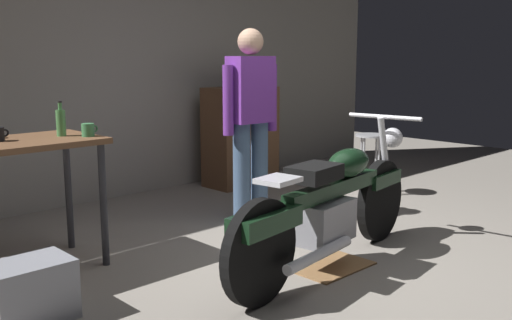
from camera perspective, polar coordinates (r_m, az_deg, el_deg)
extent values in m
plane|color=gray|center=(4.20, 6.92, -9.96)|extent=(12.00, 12.00, 0.00)
cube|color=gray|center=(6.11, -13.93, 10.92)|extent=(8.00, 0.12, 3.10)
cylinder|color=#2D2D33|center=(4.14, -14.74, -4.31)|extent=(0.05, 0.05, 0.86)
cylinder|color=#2D2D33|center=(4.59, -17.93, -3.06)|extent=(0.05, 0.05, 0.86)
cylinder|color=black|center=(4.68, 12.09, -3.92)|extent=(0.64, 0.16, 0.64)
cylinder|color=black|center=(3.41, 0.39, -9.07)|extent=(0.64, 0.16, 0.64)
cube|color=black|center=(4.64, 12.17, -1.81)|extent=(0.46, 0.20, 0.10)
cube|color=black|center=(3.39, 0.91, -6.04)|extent=(0.54, 0.25, 0.12)
cube|color=gray|center=(3.97, 6.83, -6.01)|extent=(0.47, 0.30, 0.28)
cube|color=black|center=(4.00, 7.63, -2.79)|extent=(1.10, 0.25, 0.10)
ellipsoid|color=black|center=(4.14, 9.09, -0.27)|extent=(0.47, 0.28, 0.20)
cube|color=black|center=(3.76, 5.76, -1.25)|extent=(0.39, 0.29, 0.10)
cube|color=silver|center=(3.43, 2.18, -1.98)|extent=(0.27, 0.23, 0.03)
cylinder|color=silver|center=(4.66, 12.56, 0.16)|extent=(0.27, 0.09, 0.68)
cylinder|color=silver|center=(4.58, 12.50, 4.16)|extent=(0.12, 0.60, 0.03)
sphere|color=silver|center=(4.75, 13.26, 2.15)|extent=(0.16, 0.16, 0.16)
cylinder|color=silver|center=(3.69, 6.22, -9.20)|extent=(0.70, 0.17, 0.07)
cylinder|color=#455E7F|center=(5.12, 0.34, -1.09)|extent=(0.15, 0.15, 0.88)
cylinder|color=#455E7F|center=(5.00, -1.41, -1.38)|extent=(0.15, 0.15, 0.88)
cube|color=#72339E|center=(4.97, -0.54, 6.94)|extent=(0.39, 0.25, 0.56)
cylinder|color=#72339E|center=(5.13, 1.55, 6.14)|extent=(0.09, 0.09, 0.58)
cylinder|color=#72339E|center=(4.82, -2.75, 5.87)|extent=(0.09, 0.09, 0.58)
sphere|color=tan|center=(4.96, -0.54, 11.55)|extent=(0.22, 0.22, 0.22)
cylinder|color=#B2B2B7|center=(6.13, 11.21, 2.39)|extent=(0.32, 0.32, 0.02)
cylinder|color=#B2B2B7|center=(6.27, 11.68, -0.42)|extent=(0.02, 0.02, 0.62)
cylinder|color=#B2B2B7|center=(6.24, 10.28, -0.42)|extent=(0.02, 0.02, 0.62)
cylinder|color=#B2B2B7|center=(6.09, 10.51, -0.69)|extent=(0.02, 0.02, 0.62)
cylinder|color=#B2B2B7|center=(6.12, 11.95, -0.69)|extent=(0.02, 0.02, 0.62)
cube|color=brown|center=(6.53, -1.53, 2.34)|extent=(0.80, 0.44, 1.10)
sphere|color=tan|center=(6.32, -0.13, 4.83)|extent=(0.04, 0.04, 0.04)
sphere|color=tan|center=(6.36, -0.13, 2.14)|extent=(0.04, 0.04, 0.04)
sphere|color=tan|center=(6.41, -0.13, -0.52)|extent=(0.04, 0.04, 0.04)
cube|color=olive|center=(4.13, 7.25, -10.25)|extent=(0.56, 0.40, 0.01)
cube|color=gray|center=(3.50, -21.32, -11.91)|extent=(0.44, 0.32, 0.34)
cylinder|color=#3D7F4C|center=(4.13, -16.18, 2.85)|extent=(0.09, 0.09, 0.09)
torus|color=#3D7F4C|center=(4.15, -15.59, 2.98)|extent=(0.05, 0.01, 0.05)
torus|color=black|center=(4.11, -23.43, 2.46)|extent=(0.05, 0.01, 0.05)
cylinder|color=#4C8C4C|center=(4.20, -18.61, 3.47)|extent=(0.06, 0.06, 0.18)
cylinder|color=#4C8C4C|center=(4.19, -18.70, 5.03)|extent=(0.03, 0.03, 0.05)
cylinder|color=black|center=(4.18, -18.73, 5.44)|extent=(0.03, 0.03, 0.01)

